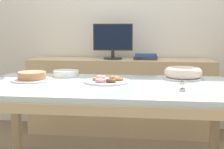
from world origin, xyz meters
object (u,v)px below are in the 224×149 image
Objects in this scene: cake_golden_bundt at (183,73)px; tealight_left_edge at (3,78)px; book_stack at (146,57)px; plate_stack at (66,73)px; pastry_platter at (107,81)px; computer_monitor at (113,42)px; tealight_near_cakes at (182,82)px; tealight_near_front at (182,90)px; cake_chocolate_round at (32,77)px.

tealight_left_edge is at bearing -172.56° from cake_golden_bundt.
book_stack is 1.23× the size of plate_stack.
computer_monitor is at bearing 94.97° from pastry_platter.
pastry_platter reaches higher than tealight_near_cakes.
plate_stack is 1.02m from tealight_near_front.
tealight_near_front is (0.88, -0.52, -0.01)m from plate_stack.
tealight_near_front is 0.28m from tealight_near_cakes.
cake_golden_bundt reaches higher than tealight_near_front.
plate_stack is at bearing -107.47° from computer_monitor.
computer_monitor is 1.12m from cake_golden_bundt.
cake_chocolate_round is 0.26m from tealight_left_edge.
book_stack is 6.44× the size of tealight_near_cakes.
computer_monitor reaches higher than plate_stack.
tealight_left_edge is at bearing 176.25° from pastry_platter.
computer_monitor is 1.25× the size of pastry_platter.
cake_golden_bundt is 1.40m from tealight_left_edge.
pastry_platter is 8.46× the size of tealight_near_cakes.
cake_chocolate_round is at bearing -112.72° from computer_monitor.
computer_monitor is 10.60× the size of tealight_left_edge.
pastry_platter is (-0.56, -0.23, -0.03)m from cake_golden_bundt.
computer_monitor is 1.54m from tealight_near_front.
computer_monitor is 1.31m from tealight_near_cakes.
cake_golden_bundt reaches higher than tealight_near_cakes.
tealight_left_edge is at bearing -157.08° from plate_stack.
computer_monitor is at bearing -179.77° from book_stack.
computer_monitor is at bearing 67.28° from cake_chocolate_round.
pastry_platter is 0.45m from plate_stack.
pastry_platter is (0.57, -0.00, -0.02)m from cake_chocolate_round.
tealight_near_front is (0.51, -0.27, -0.00)m from pastry_platter.
cake_chocolate_round is at bearing -126.24° from book_stack.
cake_chocolate_round is at bearing 165.76° from tealight_near_front.
plate_stack is (-0.28, -0.88, -0.23)m from computer_monitor.
tealight_near_cakes is (0.02, 0.27, 0.00)m from tealight_near_front.
tealight_near_cakes is 1.36m from tealight_left_edge.
pastry_platter is (0.10, -1.12, -0.24)m from computer_monitor.
tealight_near_front is at bearing -95.76° from cake_golden_bundt.
cake_chocolate_round reaches higher than pastry_platter.
plate_stack reaches higher than tealight_near_cakes.
cake_chocolate_round is 1.01× the size of cake_golden_bundt.
computer_monitor is 0.39m from book_stack.
book_stack is 1.42m from tealight_near_front.
tealight_left_edge is (-1.36, 0.05, 0.00)m from tealight_near_cakes.
tealight_near_cakes is at bearing 85.08° from tealight_near_front.
tealight_near_front is at bearing -66.44° from computer_monitor.
cake_chocolate_round is 7.63× the size of tealight_left_edge.
pastry_platter is at bearing -157.30° from cake_golden_bundt.
plate_stack is 5.25× the size of tealight_near_cakes.
computer_monitor reaches higher than book_stack.
book_stack is 1.16m from tealight_near_cakes.
tealight_near_cakes is at bearing 0.37° from pastry_platter.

